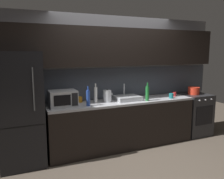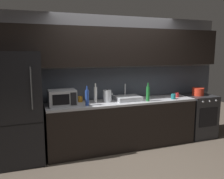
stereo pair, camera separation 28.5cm
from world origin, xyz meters
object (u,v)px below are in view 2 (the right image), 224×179
Objects in this scene: oven_range at (198,116)px; mug_amber at (80,99)px; cooking_pot at (198,92)px; microwave at (62,98)px; wine_bottle_green at (148,94)px; wine_bottle_blue at (87,97)px; mug_teal at (173,97)px; wine_bottle_white at (95,94)px; mug_red at (177,95)px; kettle at (107,96)px; refrigerator at (20,108)px.

mug_amber is at bearing 175.49° from oven_range.
oven_range is at bearing -1.78° from cooking_pot.
microwave is 1.86× the size of cooking_pot.
cooking_pot is at bearing 7.55° from wine_bottle_green.
oven_range is at bearing 7.24° from wine_bottle_green.
cooking_pot is at bearing 3.15° from wine_bottle_blue.
microwave is at bearing 179.61° from oven_range.
mug_teal is 0.40× the size of cooking_pot.
wine_bottle_white reaches higher than wine_bottle_green.
mug_amber is (-2.53, 0.20, 0.50)m from oven_range.
mug_red is at bearing -2.46° from wine_bottle_white.
wine_bottle_white reaches higher than cooking_pot.
kettle is 0.50m from mug_amber.
microwave reaches higher than oven_range.
wine_bottle_green is (1.56, -0.19, 0.01)m from microwave.
mug_teal is (1.77, -0.36, -0.00)m from mug_amber.
wine_bottle_green reaches higher than mug_teal.
wine_bottle_white is 3.91× the size of mug_red.
mug_amber is at bearing 26.99° from microwave.
mug_teal is (2.80, -0.16, 0.04)m from refrigerator.
wine_bottle_green is 0.77m from mug_red.
kettle is 0.69× the size of wine_bottle_white.
cooking_pot reaches higher than mug_red.
microwave is 1.57m from wine_bottle_green.
wine_bottle_white is at bearing 178.69° from oven_range.
cooking_pot is (2.24, -0.05, -0.07)m from wine_bottle_white.
microwave is at bearing 179.63° from cooking_pot.
microwave is 4.41× the size of mug_amber.
kettle is (0.82, 0.01, -0.02)m from microwave.
wine_bottle_white reaches higher than mug_amber.
wine_bottle_white is at bearing 174.25° from kettle.
wine_bottle_green is (0.73, -0.20, 0.03)m from kettle.
refrigerator is at bearing 175.64° from wine_bottle_green.
wine_bottle_green is at bearing -1.79° from wine_bottle_blue.
mug_teal is (-0.18, -0.14, 0.00)m from mug_red.
oven_range is 2.59m from mug_amber.
kettle is 0.45m from wine_bottle_blue.
microwave is at bearing 159.12° from wine_bottle_blue.
wine_bottle_white is 2.24m from cooking_pot.
microwave reaches higher than cooking_pot.
microwave reaches higher than mug_amber.
mug_teal is at bearing -8.02° from wine_bottle_white.
kettle reaches higher than oven_range.
wine_bottle_white reaches higher than mug_red.
oven_range is at bearing 11.90° from mug_teal.
wine_bottle_white is at bearing -30.63° from mug_amber.
wine_bottle_green is at bearing -172.76° from oven_range.
refrigerator is at bearing 179.57° from mug_red.
wine_bottle_blue is at bearing -176.94° from oven_range.
wine_bottle_blue is 1.16m from wine_bottle_green.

